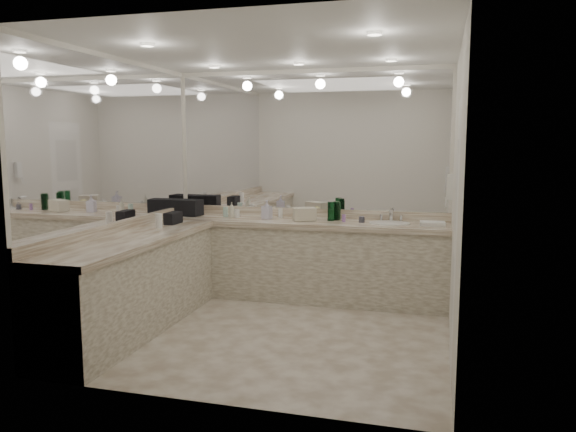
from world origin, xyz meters
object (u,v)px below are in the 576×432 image
(soap_bottle_a, at_px, (232,210))
(soap_bottle_b, at_px, (267,209))
(wall_phone, at_px, (450,187))
(hand_towel, at_px, (432,224))
(soap_bottle_c, at_px, (309,214))
(black_toiletry_bag, at_px, (188,208))
(sink, at_px, (389,224))
(cream_cosmetic_case, at_px, (304,214))

(soap_bottle_a, relative_size, soap_bottle_b, 0.83)
(wall_phone, distance_m, hand_towel, 0.65)
(hand_towel, xyz_separation_m, soap_bottle_c, (-1.36, 0.08, 0.05))
(black_toiletry_bag, xyz_separation_m, soap_bottle_a, (0.57, -0.01, -0.00))
(hand_towel, xyz_separation_m, soap_bottle_b, (-1.84, 0.03, 0.09))
(soap_bottle_b, bearing_deg, black_toiletry_bag, 179.69)
(black_toiletry_bag, distance_m, soap_bottle_c, 1.48)
(soap_bottle_a, xyz_separation_m, soap_bottle_b, (0.43, 0.00, 0.02))
(wall_phone, bearing_deg, soap_bottle_b, 165.87)
(sink, height_order, wall_phone, wall_phone)
(soap_bottle_a, distance_m, soap_bottle_c, 0.91)
(wall_phone, relative_size, soap_bottle_c, 1.64)
(black_toiletry_bag, height_order, cream_cosmetic_case, black_toiletry_bag)
(soap_bottle_a, bearing_deg, black_toiletry_bag, 179.13)
(wall_phone, height_order, cream_cosmetic_case, wall_phone)
(hand_towel, bearing_deg, sink, 176.00)
(wall_phone, bearing_deg, sink, 140.43)
(sink, bearing_deg, hand_towel, -4.00)
(black_toiletry_bag, relative_size, cream_cosmetic_case, 1.32)
(cream_cosmetic_case, height_order, hand_towel, cream_cosmetic_case)
(sink, distance_m, wall_phone, 0.91)
(hand_towel, relative_size, soap_bottle_a, 1.43)
(black_toiletry_bag, distance_m, cream_cosmetic_case, 1.44)
(wall_phone, bearing_deg, soap_bottle_c, 160.21)
(soap_bottle_b, bearing_deg, cream_cosmetic_case, -4.30)
(wall_phone, distance_m, black_toiletry_bag, 3.05)
(soap_bottle_b, bearing_deg, hand_towel, -1.04)
(sink, xyz_separation_m, soap_bottle_a, (-1.82, -0.00, 0.10))
(sink, height_order, soap_bottle_a, soap_bottle_a)
(hand_towel, xyz_separation_m, soap_bottle_a, (-2.27, 0.03, 0.07))
(black_toiletry_bag, distance_m, soap_bottle_b, 0.99)
(hand_towel, bearing_deg, soap_bottle_b, 178.96)
(sink, xyz_separation_m, soap_bottle_c, (-0.91, 0.04, 0.08))
(cream_cosmetic_case, distance_m, soap_bottle_a, 0.88)
(sink, height_order, soap_bottle_b, soap_bottle_b)
(soap_bottle_b, bearing_deg, sink, -0.07)
(wall_phone, bearing_deg, cream_cosmetic_case, 163.13)
(wall_phone, xyz_separation_m, soap_bottle_a, (-2.42, 0.50, -0.36))
(sink, height_order, cream_cosmetic_case, cream_cosmetic_case)
(soap_bottle_b, height_order, soap_bottle_c, soap_bottle_b)
(wall_phone, relative_size, black_toiletry_bag, 0.73)
(wall_phone, distance_m, soap_bottle_c, 1.65)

